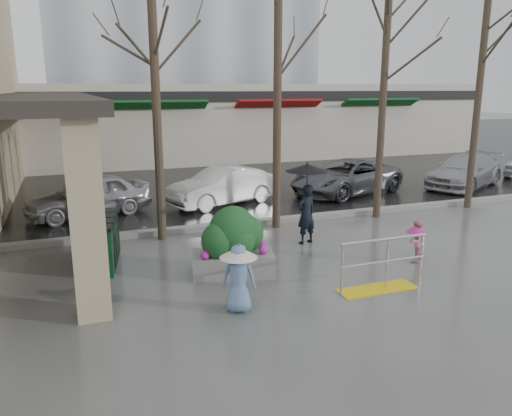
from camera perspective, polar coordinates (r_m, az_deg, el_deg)
ground at (r=10.45m, az=3.94°, el=-7.82°), size 120.00×120.00×0.00m
street_asphalt at (r=31.34m, az=-13.05°, el=6.25°), size 120.00×36.00×0.01m
curb at (r=13.98m, az=-2.86°, el=-1.93°), size 120.00×0.30×0.15m
canopy_slab at (r=16.85m, az=-23.58°, el=11.85°), size 2.80×18.00×0.25m
pillar_front at (r=8.59m, az=-18.77°, el=-1.02°), size 0.55×0.55×3.50m
pillar_back at (r=14.98m, az=-19.78°, el=4.88°), size 0.55×0.55×3.50m
storefront_row at (r=27.54m, az=-7.91°, el=9.70°), size 34.00×6.74×4.00m
handrail at (r=9.99m, az=14.05°, el=-6.95°), size 1.90×0.50×1.03m
tree_west at (r=12.68m, az=-11.70°, el=19.09°), size 3.20×3.20×6.80m
tree_midwest at (r=13.59m, az=2.54°, el=19.58°), size 3.20×3.20×7.00m
tree_mideast at (r=15.15m, az=14.62°, el=17.14°), size 3.20×3.20×6.50m
tree_east at (r=17.41m, az=24.68°, el=17.59°), size 3.20×3.20×7.20m
woman at (r=12.34m, az=5.80°, el=1.46°), size 1.08×1.08×2.05m
child_pink at (r=11.68m, az=17.82°, el=-3.35°), size 0.58×0.53×0.96m
child_blue at (r=8.65m, az=-1.99°, el=-7.40°), size 0.70×0.66×1.21m
planter at (r=10.36m, az=-2.61°, el=-3.90°), size 1.83×1.22×1.46m
news_boxes at (r=11.47m, az=-16.72°, el=-3.61°), size 0.75×1.94×1.06m
car_a at (r=15.94m, az=-18.65°, el=1.35°), size 3.97×2.51×1.26m
car_b at (r=16.61m, az=-3.83°, el=2.51°), size 4.05×2.50×1.26m
car_c at (r=18.60m, az=10.28°, el=3.51°), size 4.96×3.42×1.26m
car_d at (r=21.29m, az=22.75°, el=3.93°), size 4.67×3.50×1.26m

